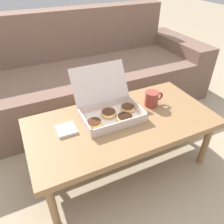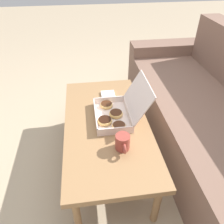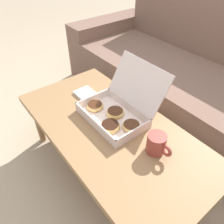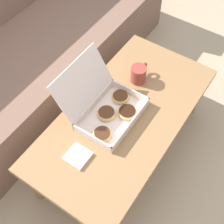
{
  "view_description": "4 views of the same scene",
  "coord_description": "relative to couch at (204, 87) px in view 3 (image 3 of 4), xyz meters",
  "views": [
    {
      "loc": [
        -0.53,
        -1.03,
        1.24
      ],
      "look_at": [
        -0.05,
        -0.02,
        0.45
      ],
      "focal_mm": 35.0,
      "sensor_mm": 36.0,
      "label": 1
    },
    {
      "loc": [
        1.19,
        -0.19,
        1.41
      ],
      "look_at": [
        -0.05,
        -0.02,
        0.45
      ],
      "focal_mm": 35.0,
      "sensor_mm": 36.0,
      "label": 2
    },
    {
      "loc": [
        0.67,
        -0.59,
        1.23
      ],
      "look_at": [
        -0.05,
        -0.02,
        0.45
      ],
      "focal_mm": 35.0,
      "sensor_mm": 36.0,
      "label": 3
    },
    {
      "loc": [
        -0.85,
        -0.56,
        1.81
      ],
      "look_at": [
        -0.05,
        -0.02,
        0.45
      ],
      "focal_mm": 50.0,
      "sensor_mm": 36.0,
      "label": 4
    }
  ],
  "objects": [
    {
      "name": "ground_plane",
      "position": [
        0.0,
        -0.83,
        -0.29
      ],
      "size": [
        12.0,
        12.0,
        0.0
      ],
      "primitive_type": "plane",
      "color": "tan"
    },
    {
      "name": "couch",
      "position": [
        0.0,
        0.0,
        0.0
      ],
      "size": [
        2.5,
        0.86,
        0.86
      ],
      "color": "#7A5B4C",
      "rests_on": "ground_plane"
    },
    {
      "name": "coffee_table",
      "position": [
        0.0,
        -0.9,
        0.07
      ],
      "size": [
        1.19,
        0.59,
        0.4
      ],
      "color": "#997047",
      "rests_on": "ground_plane"
    },
    {
      "name": "pastry_box",
      "position": [
        -0.05,
        -0.82,
        0.16
      ],
      "size": [
        0.38,
        0.37,
        0.28
      ],
      "color": "silver",
      "rests_on": "coffee_table"
    },
    {
      "name": "coffee_mug",
      "position": [
        0.26,
        -0.84,
        0.16
      ],
      "size": [
        0.14,
        0.09,
        0.1
      ],
      "color": "#993D33",
      "rests_on": "coffee_table"
    },
    {
      "name": "napkin_stack",
      "position": [
        -0.35,
        -0.85,
        0.12
      ],
      "size": [
        0.11,
        0.11,
        0.02
      ],
      "color": "white",
      "rests_on": "coffee_table"
    }
  ]
}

